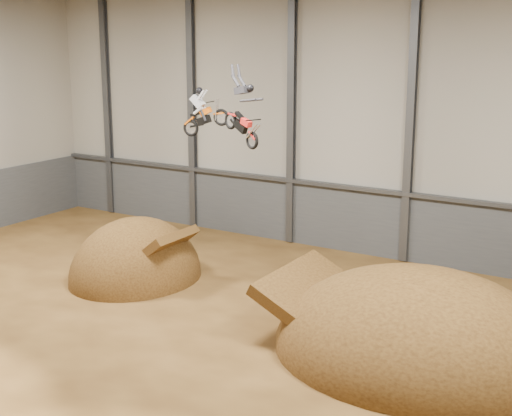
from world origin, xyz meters
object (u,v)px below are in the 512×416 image
at_px(landing_ramp, 417,353).
at_px(fmx_rider_b, 239,106).
at_px(fmx_rider_a, 208,107).
at_px(takeoff_ramp, 136,278).

relative_size(landing_ramp, fmx_rider_b, 3.53).
xyz_separation_m(landing_ramp, fmx_rider_a, (-10.76, 2.26, 8.25)).
distance_m(takeoff_ramp, fmx_rider_a, 9.04).
bearing_deg(takeoff_ramp, fmx_rider_b, -2.64).
height_order(takeoff_ramp, fmx_rider_a, fmx_rider_a).
bearing_deg(landing_ramp, takeoff_ramp, 175.87).
bearing_deg(takeoff_ramp, fmx_rider_a, 19.31).
xyz_separation_m(takeoff_ramp, fmx_rider_b, (6.09, -0.28, 8.54)).
distance_m(takeoff_ramp, fmx_rider_b, 10.49).
bearing_deg(fmx_rider_b, landing_ramp, 14.45).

